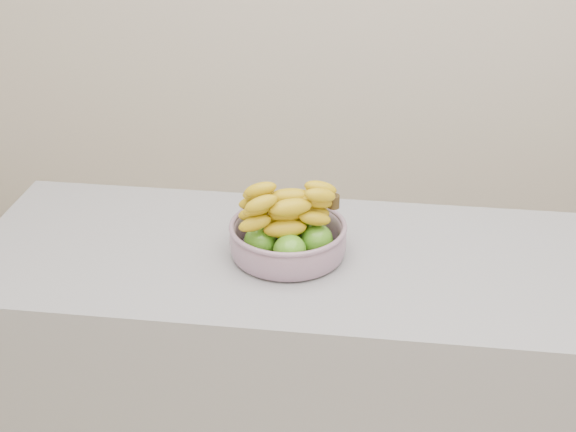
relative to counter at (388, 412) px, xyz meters
name	(u,v)px	position (x,y,z in m)	size (l,w,h in m)	color
counter	(388,412)	(0.00, 0.00, 0.00)	(2.00, 0.60, 0.90)	gray
fruit_bowl	(288,234)	(-0.26, 0.00, 0.50)	(0.27, 0.27, 0.17)	#9AA4B8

